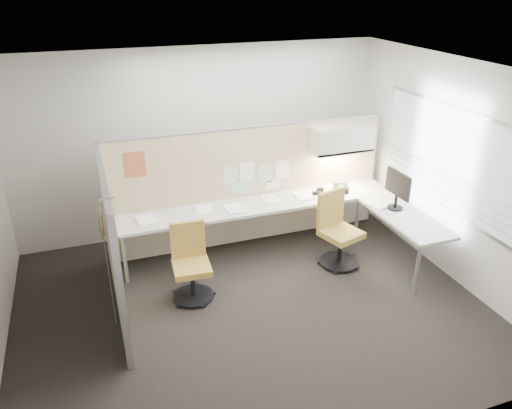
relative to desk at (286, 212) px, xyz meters
name	(u,v)px	position (x,y,z in m)	size (l,w,h in m)	color
floor	(250,306)	(-0.93, -1.13, -0.61)	(5.50, 4.50, 0.01)	black
ceiling	(248,73)	(-0.93, -1.13, 2.20)	(5.50, 4.50, 0.01)	white
wall_back	(200,143)	(-0.93, 1.12, 0.80)	(5.50, 0.02, 2.80)	beige
wall_front	(350,325)	(-0.93, -3.38, 0.80)	(5.50, 0.02, 2.80)	beige
wall_right	(453,172)	(1.82, -1.13, 0.80)	(0.02, 4.50, 2.80)	beige
window_pane	(453,161)	(1.79, -1.13, 0.95)	(0.01, 2.80, 1.30)	#929FAA
partition_back	(249,186)	(-0.38, 0.47, 0.27)	(4.10, 0.06, 1.75)	tan
partition_left	(112,245)	(-2.43, -0.63, 0.27)	(0.06, 2.20, 1.75)	tan
desk	(286,212)	(0.00, 0.00, 0.00)	(4.00, 2.07, 0.73)	beige
overhead_bin	(342,139)	(0.97, 0.26, 0.91)	(0.90, 0.36, 0.38)	beige
task_light_strip	(341,153)	(0.97, 0.26, 0.70)	(0.60, 0.06, 0.02)	#FFEABF
pinned_papers	(255,176)	(-0.30, 0.44, 0.43)	(1.01, 0.00, 0.47)	#8CBF8C
poster	(135,165)	(-1.98, 0.44, 0.82)	(0.28, 0.00, 0.35)	#F55A1E
chair_left	(191,265)	(-1.54, -0.67, -0.16)	(0.50, 0.51, 0.95)	black
chair_right	(337,232)	(0.53, -0.56, -0.12)	(0.60, 0.62, 1.03)	black
monitor	(398,188)	(1.37, -0.64, 0.44)	(0.21, 0.51, 0.54)	black
phone	(341,189)	(0.94, 0.13, 0.18)	(0.26, 0.25, 0.12)	black
stapler	(317,193)	(0.56, 0.15, 0.15)	(0.14, 0.04, 0.05)	black
tape_dispenser	(320,190)	(0.66, 0.24, 0.16)	(0.10, 0.06, 0.06)	black
coat_hook	(103,234)	(-2.51, -1.38, 0.81)	(0.18, 0.46, 1.38)	silver
paper_stack_0	(146,220)	(-1.94, 0.12, 0.15)	(0.23, 0.30, 0.04)	white
paper_stack_1	(204,209)	(-1.14, 0.20, 0.14)	(0.23, 0.30, 0.02)	white
paper_stack_2	(235,209)	(-0.74, 0.05, 0.15)	(0.23, 0.30, 0.04)	white
paper_stack_3	(271,199)	(-0.14, 0.23, 0.14)	(0.23, 0.30, 0.01)	white
paper_stack_4	(304,196)	(0.34, 0.15, 0.14)	(0.23, 0.30, 0.02)	white
paper_stack_5	(376,205)	(1.19, -0.46, 0.14)	(0.23, 0.30, 0.02)	white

